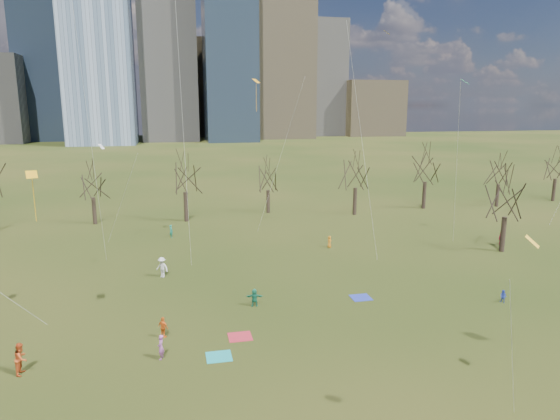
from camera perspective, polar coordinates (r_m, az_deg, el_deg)
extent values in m
plane|color=black|center=(32.98, 4.66, -16.31)|extent=(500.00, 500.00, 0.00)
cube|color=slate|center=(234.93, -12.82, 19.40)|extent=(24.00, 24.00, 95.00)
cube|color=#384C66|center=(227.37, -5.85, 21.16)|extent=(22.00, 22.00, 105.00)
cube|color=#726347|center=(249.46, 0.11, 16.56)|extent=(28.00, 28.00, 72.00)
cube|color=#384C66|center=(253.57, -24.87, 14.64)|extent=(25.00, 25.00, 65.00)
cube|color=slate|center=(269.83, 4.76, 14.68)|extent=(22.00, 22.00, 58.00)
cube|color=#726347|center=(268.23, -9.70, 13.50)|extent=(30.00, 30.00, 48.00)
cube|color=#726347|center=(273.20, 10.14, 11.36)|extent=(30.00, 28.00, 28.00)
cylinder|color=black|center=(70.86, -20.46, -0.08)|extent=(0.52, 0.52, 3.60)
cylinder|color=black|center=(69.10, -10.70, 0.37)|extent=(0.54, 0.54, 4.05)
cylinder|color=black|center=(73.38, -1.37, 0.97)|extent=(0.51, 0.51, 3.38)
cylinder|color=black|center=(72.80, 8.55, 0.99)|extent=(0.54, 0.54, 3.96)
cylinder|color=black|center=(79.56, 16.15, 1.64)|extent=(0.54, 0.54, 4.14)
cylinder|color=black|center=(85.16, 23.58, 1.54)|extent=(0.52, 0.52, 3.51)
cylinder|color=black|center=(94.13, 28.82, 2.03)|extent=(0.53, 0.53, 3.74)
cylinder|color=black|center=(59.02, 24.14, -2.55)|extent=(0.53, 0.53, 3.83)
cube|color=teal|center=(33.02, -7.00, -16.29)|extent=(1.60, 1.50, 0.03)
cube|color=#2333A4|center=(42.29, 9.22, -9.85)|extent=(1.60, 1.50, 0.03)
cube|color=#B52433|center=(35.36, -4.59, -14.23)|extent=(1.60, 1.50, 0.03)
imported|color=#C3481B|center=(34.17, -27.47, -14.81)|extent=(0.85, 1.03, 1.94)
imported|color=orange|center=(35.77, -13.20, -12.92)|extent=(0.88, 0.86, 1.48)
imported|color=#1A7657|center=(39.92, -2.94, -9.95)|extent=(1.40, 0.66, 1.45)
imported|color=#A1509C|center=(33.05, -13.46, -14.99)|extent=(0.53, 0.67, 1.60)
imported|color=#2A42B6|center=(44.33, 24.16, -9.02)|extent=(0.60, 0.65, 1.07)
imported|color=silver|center=(47.45, -13.34, -6.39)|extent=(1.41, 1.30, 1.90)
imported|color=#A01635|center=(61.83, 23.91, -3.00)|extent=(0.98, 0.79, 1.55)
imported|color=orange|center=(55.91, 5.67, -3.63)|extent=(0.50, 0.70, 1.34)
imported|color=#1A7761|center=(61.22, -12.34, -2.38)|extent=(0.59, 0.68, 1.56)
plane|color=gold|center=(34.51, -26.52, 3.66)|extent=(1.13, 1.07, 0.39)
cylinder|color=gold|center=(34.74, -26.28, 1.00)|extent=(0.04, 0.04, 2.70)
plane|color=#FFAA28|center=(46.03, 12.11, 19.23)|extent=(0.80, 0.86, 0.41)
cylinder|color=silver|center=(42.32, 9.55, 6.25)|extent=(5.55, 5.27, 20.26)
cylinder|color=silver|center=(40.55, -11.29, 13.47)|extent=(0.85, 6.72, 30.89)
plane|color=green|center=(54.51, 20.37, 13.59)|extent=(1.27, 1.29, 0.54)
cylinder|color=silver|center=(50.99, 19.52, 4.53)|extent=(4.38, 6.29, 16.48)
cylinder|color=silver|center=(42.54, -20.92, 8.20)|extent=(0.23, 9.94, 24.01)
plane|color=orange|center=(55.50, -2.75, 14.53)|extent=(1.14, 1.12, 0.46)
cylinder|color=silver|center=(51.44, -0.17, 5.41)|extent=(2.93, 9.40, 16.75)
cylinder|color=orange|center=(55.45, -2.73, 12.71)|extent=(0.04, 0.04, 3.00)
plane|color=yellow|center=(24.46, 26.88, -3.23)|extent=(0.92, 0.91, 0.46)
cylinder|color=silver|center=(23.12, 25.01, -14.92)|extent=(4.19, 4.10, 8.33)
plane|color=white|center=(54.34, -19.74, 6.84)|extent=(0.73, 0.82, 0.50)
cylinder|color=silver|center=(50.88, -17.64, 0.97)|extent=(4.04, 7.88, 10.05)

